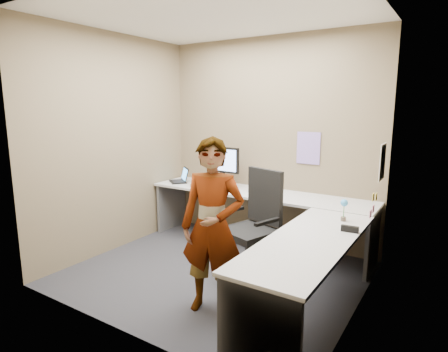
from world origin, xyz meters
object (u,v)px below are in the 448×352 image
Objects in this scene: monitor at (222,162)px; office_chair at (253,235)px; person at (212,227)px; desk at (267,220)px.

monitor is 1.36m from office_chair.
person is at bearing -57.16° from monitor.
monitor is at bearing 156.80° from office_chair.
monitor reaches higher than desk.
office_chair is (-0.05, -0.21, -0.12)m from desk.
desk is at bearing 93.77° from office_chair.
office_chair is at bearing 75.82° from person.
office_chair is 0.85m from person.
desk is 1.91× the size of person.
monitor is 0.45× the size of office_chair.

